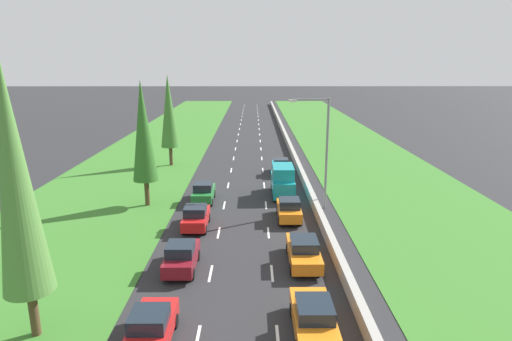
{
  "coord_description": "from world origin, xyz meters",
  "views": [
    {
      "loc": [
        0.69,
        -1.45,
        11.73
      ],
      "look_at": [
        0.98,
        42.71,
        0.55
      ],
      "focal_mm": 30.41,
      "sensor_mm": 36.0,
      "label": 1
    }
  ],
  "objects_px": {
    "poplar_tree_nearest": "(15,178)",
    "poplar_tree_third": "(169,111)",
    "green_hatchback_left_lane": "(204,192)",
    "teal_hatchback_right_lane": "(281,166)",
    "orange_hatchback_right_lane": "(289,209)",
    "maroon_hatchback_left_lane": "(181,256)",
    "street_light_mast": "(323,145)",
    "red_hatchback_left_lane": "(151,328)",
    "poplar_tree_second": "(143,132)",
    "orange_sedan_right_lane_third": "(304,251)",
    "teal_van_right_lane": "(283,181)",
    "red_hatchback_left_lane_fourth": "(196,217)",
    "orange_sedan_right_lane": "(314,318)"
  },
  "relations": [
    {
      "from": "green_hatchback_left_lane",
      "to": "teal_van_right_lane",
      "type": "distance_m",
      "value": 7.07
    },
    {
      "from": "orange_hatchback_right_lane",
      "to": "orange_sedan_right_lane_third",
      "type": "bearing_deg",
      "value": -87.89
    },
    {
      "from": "maroon_hatchback_left_lane",
      "to": "poplar_tree_second",
      "type": "xyz_separation_m",
      "value": [
        -4.7,
        11.56,
        5.4
      ]
    },
    {
      "from": "orange_sedan_right_lane",
      "to": "poplar_tree_second",
      "type": "height_order",
      "value": "poplar_tree_second"
    },
    {
      "from": "street_light_mast",
      "to": "poplar_tree_third",
      "type": "bearing_deg",
      "value": 134.74
    },
    {
      "from": "orange_hatchback_right_lane",
      "to": "poplar_tree_nearest",
      "type": "distance_m",
      "value": 19.82
    },
    {
      "from": "maroon_hatchback_left_lane",
      "to": "red_hatchback_left_lane_fourth",
      "type": "bearing_deg",
      "value": 89.96
    },
    {
      "from": "poplar_tree_nearest",
      "to": "poplar_tree_third",
      "type": "bearing_deg",
      "value": 89.87
    },
    {
      "from": "maroon_hatchback_left_lane",
      "to": "orange_sedan_right_lane_third",
      "type": "height_order",
      "value": "maroon_hatchback_left_lane"
    },
    {
      "from": "poplar_tree_third",
      "to": "teal_hatchback_right_lane",
      "type": "bearing_deg",
      "value": -18.02
    },
    {
      "from": "teal_van_right_lane",
      "to": "street_light_mast",
      "type": "bearing_deg",
      "value": -48.91
    },
    {
      "from": "red_hatchback_left_lane_fourth",
      "to": "teal_van_right_lane",
      "type": "relative_size",
      "value": 0.8
    },
    {
      "from": "poplar_tree_nearest",
      "to": "green_hatchback_left_lane",
      "type": "bearing_deg",
      "value": 74.13
    },
    {
      "from": "teal_van_right_lane",
      "to": "street_light_mast",
      "type": "distance_m",
      "value": 5.84
    },
    {
      "from": "maroon_hatchback_left_lane",
      "to": "green_hatchback_left_lane",
      "type": "distance_m",
      "value": 12.55
    },
    {
      "from": "green_hatchback_left_lane",
      "to": "orange_sedan_right_lane_third",
      "type": "relative_size",
      "value": 0.87
    },
    {
      "from": "orange_hatchback_right_lane",
      "to": "orange_sedan_right_lane",
      "type": "bearing_deg",
      "value": -90.26
    },
    {
      "from": "red_hatchback_left_lane_fourth",
      "to": "green_hatchback_left_lane",
      "type": "distance_m",
      "value": 6.07
    },
    {
      "from": "red_hatchback_left_lane_fourth",
      "to": "orange_sedan_right_lane_third",
      "type": "height_order",
      "value": "red_hatchback_left_lane_fourth"
    },
    {
      "from": "orange_sedan_right_lane",
      "to": "red_hatchback_left_lane_fourth",
      "type": "bearing_deg",
      "value": 118.18
    },
    {
      "from": "green_hatchback_left_lane",
      "to": "teal_hatchback_right_lane",
      "type": "height_order",
      "value": "same"
    },
    {
      "from": "orange_sedan_right_lane_third",
      "to": "orange_hatchback_right_lane",
      "type": "xyz_separation_m",
      "value": [
        -0.27,
        7.37,
        0.02
      ]
    },
    {
      "from": "orange_hatchback_right_lane",
      "to": "red_hatchback_left_lane",
      "type": "bearing_deg",
      "value": -115.13
    },
    {
      "from": "green_hatchback_left_lane",
      "to": "poplar_tree_third",
      "type": "relative_size",
      "value": 0.38
    },
    {
      "from": "poplar_tree_nearest",
      "to": "orange_sedan_right_lane_third",
      "type": "bearing_deg",
      "value": 28.65
    },
    {
      "from": "teal_van_right_lane",
      "to": "teal_hatchback_right_lane",
      "type": "relative_size",
      "value": 1.26
    },
    {
      "from": "poplar_tree_third",
      "to": "street_light_mast",
      "type": "xyz_separation_m",
      "value": [
        15.01,
        -15.14,
        -1.0
      ]
    },
    {
      "from": "red_hatchback_left_lane_fourth",
      "to": "orange_sedan_right_lane_third",
      "type": "relative_size",
      "value": 0.87
    },
    {
      "from": "red_hatchback_left_lane",
      "to": "orange_sedan_right_lane_third",
      "type": "relative_size",
      "value": 0.87
    },
    {
      "from": "red_hatchback_left_lane_fourth",
      "to": "street_light_mast",
      "type": "xyz_separation_m",
      "value": [
        9.65,
        4.32,
        4.4
      ]
    },
    {
      "from": "green_hatchback_left_lane",
      "to": "poplar_tree_second",
      "type": "xyz_separation_m",
      "value": [
        -4.58,
        -0.98,
        5.4
      ]
    },
    {
      "from": "street_light_mast",
      "to": "maroon_hatchback_left_lane",
      "type": "bearing_deg",
      "value": -131.81
    },
    {
      "from": "orange_sedan_right_lane",
      "to": "street_light_mast",
      "type": "xyz_separation_m",
      "value": [
        2.87,
        16.96,
        4.42
      ]
    },
    {
      "from": "maroon_hatchback_left_lane",
      "to": "red_hatchback_left_lane_fourth",
      "type": "height_order",
      "value": "same"
    },
    {
      "from": "maroon_hatchback_left_lane",
      "to": "orange_hatchback_right_lane",
      "type": "height_order",
      "value": "same"
    },
    {
      "from": "red_hatchback_left_lane_fourth",
      "to": "teal_van_right_lane",
      "type": "height_order",
      "value": "teal_van_right_lane"
    },
    {
      "from": "poplar_tree_nearest",
      "to": "poplar_tree_third",
      "type": "height_order",
      "value": "poplar_tree_nearest"
    },
    {
      "from": "orange_sedan_right_lane_third",
      "to": "poplar_tree_nearest",
      "type": "distance_m",
      "value": 15.64
    },
    {
      "from": "orange_sedan_right_lane",
      "to": "green_hatchback_left_lane",
      "type": "xyz_separation_m",
      "value": [
        -6.9,
        18.72,
        0.02
      ]
    },
    {
      "from": "red_hatchback_left_lane",
      "to": "poplar_tree_second",
      "type": "height_order",
      "value": "poplar_tree_second"
    },
    {
      "from": "orange_hatchback_right_lane",
      "to": "poplar_tree_nearest",
      "type": "relative_size",
      "value": 0.32
    },
    {
      "from": "red_hatchback_left_lane_fourth",
      "to": "poplar_tree_third",
      "type": "distance_m",
      "value": 20.89
    },
    {
      "from": "maroon_hatchback_left_lane",
      "to": "street_light_mast",
      "type": "relative_size",
      "value": 0.43
    },
    {
      "from": "orange_hatchback_right_lane",
      "to": "teal_van_right_lane",
      "type": "height_order",
      "value": "teal_van_right_lane"
    },
    {
      "from": "teal_hatchback_right_lane",
      "to": "poplar_tree_nearest",
      "type": "xyz_separation_m",
      "value": [
        -12.47,
        -28.02,
        6.34
      ]
    },
    {
      "from": "teal_hatchback_right_lane",
      "to": "green_hatchback_left_lane",
      "type": "bearing_deg",
      "value": -127.46
    },
    {
      "from": "red_hatchback_left_lane",
      "to": "street_light_mast",
      "type": "distance_m",
      "value": 20.68
    },
    {
      "from": "red_hatchback_left_lane_fourth",
      "to": "poplar_tree_second",
      "type": "relative_size",
      "value": 0.38
    },
    {
      "from": "poplar_tree_second",
      "to": "orange_sedan_right_lane",
      "type": "bearing_deg",
      "value": -57.09
    },
    {
      "from": "poplar_tree_second",
      "to": "orange_sedan_right_lane_third",
      "type": "bearing_deg",
      "value": -42.51
    }
  ]
}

